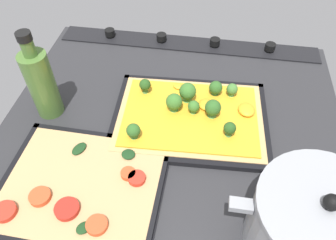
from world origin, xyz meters
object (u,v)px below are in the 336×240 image
(broccoli_pizza, at_px, (191,113))
(oil_bottle, at_px, (41,83))
(baking_tray_front, at_px, (190,119))
(veggie_pizza_back, at_px, (81,187))
(cooking_pot, at_px, (314,226))
(baking_tray_back, at_px, (83,186))

(broccoli_pizza, xyz_separation_m, oil_bottle, (0.32, 0.02, 0.07))
(baking_tray_front, xyz_separation_m, veggie_pizza_back, (0.18, 0.21, 0.01))
(broccoli_pizza, height_order, cooking_pot, cooking_pot)
(baking_tray_front, xyz_separation_m, baking_tray_back, (0.18, 0.20, 0.00))
(veggie_pizza_back, bearing_deg, cooking_pot, 174.05)
(baking_tray_front, distance_m, cooking_pot, 0.33)
(baking_tray_front, bearing_deg, veggie_pizza_back, 48.73)
(veggie_pizza_back, distance_m, oil_bottle, 0.24)
(broccoli_pizza, xyz_separation_m, baking_tray_back, (0.18, 0.21, -0.02))
(veggie_pizza_back, xyz_separation_m, cooking_pot, (-0.40, 0.04, 0.05))
(broccoli_pizza, relative_size, cooking_pot, 1.23)
(baking_tray_back, bearing_deg, cooking_pot, 173.42)
(baking_tray_back, bearing_deg, baking_tray_front, -131.86)
(broccoli_pizza, height_order, veggie_pizza_back, broccoli_pizza)
(cooking_pot, bearing_deg, veggie_pizza_back, -5.95)
(baking_tray_front, distance_m, baking_tray_back, 0.27)
(baking_tray_front, distance_m, veggie_pizza_back, 0.28)
(broccoli_pizza, bearing_deg, baking_tray_back, 48.67)
(baking_tray_back, height_order, veggie_pizza_back, veggie_pizza_back)
(baking_tray_front, distance_m, broccoli_pizza, 0.02)
(broccoli_pizza, xyz_separation_m, veggie_pizza_back, (0.18, 0.21, -0.01))
(broccoli_pizza, xyz_separation_m, cooking_pot, (-0.21, 0.25, 0.05))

